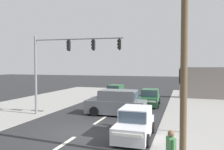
% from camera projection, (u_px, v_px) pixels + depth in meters
% --- Properties ---
extents(ground_plane, '(140.00, 140.00, 0.00)m').
position_uv_depth(ground_plane, '(81.00, 133.00, 12.18)').
color(ground_plane, '#28282B').
extents(lane_dash_near, '(0.20, 2.40, 0.01)m').
position_uv_depth(lane_dash_near, '(63.00, 145.00, 10.28)').
color(lane_dash_near, silver).
rests_on(lane_dash_near, ground).
extents(lane_dash_mid, '(0.20, 2.40, 0.01)m').
position_uv_depth(lane_dash_mid, '(101.00, 120.00, 15.04)').
color(lane_dash_mid, silver).
rests_on(lane_dash_mid, ground).
extents(lane_dash_far, '(0.20, 2.40, 0.01)m').
position_uv_depth(lane_dash_far, '(120.00, 107.00, 19.79)').
color(lane_dash_far, silver).
rests_on(lane_dash_far, ground).
extents(kerb_left_verge, '(8.00, 40.00, 0.02)m').
position_uv_depth(kerb_left_verge, '(12.00, 110.00, 18.61)').
color(kerb_left_verge, gray).
rests_on(kerb_left_verge, ground).
extents(utility_pole_foreground_right, '(3.78, 0.39, 9.61)m').
position_uv_depth(utility_pole_foreground_right, '(181.00, 28.00, 8.30)').
color(utility_pole_foreground_right, brown).
rests_on(utility_pole_foreground_right, ground).
extents(traffic_signal_mast, '(6.86, 1.00, 6.00)m').
position_uv_depth(traffic_signal_mast, '(65.00, 58.00, 16.18)').
color(traffic_signal_mast, slate).
rests_on(traffic_signal_mast, ground).
extents(pedestal_signal_right_kerb, '(0.43, 0.31, 3.56)m').
position_uv_depth(pedestal_signal_right_kerb, '(183.00, 90.00, 12.07)').
color(pedestal_signal_right_kerb, slate).
rests_on(pedestal_signal_right_kerb, ground).
extents(suv_receding_far, '(4.57, 2.13, 1.90)m').
position_uv_depth(suv_receding_far, '(117.00, 103.00, 16.59)').
color(suv_receding_far, slate).
rests_on(suv_receding_far, ground).
extents(hatchback_crossing_left, '(1.91, 3.70, 1.53)m').
position_uv_depth(hatchback_crossing_left, '(150.00, 98.00, 20.60)').
color(hatchback_crossing_left, '#235633').
rests_on(hatchback_crossing_left, ground).
extents(hatchback_kerbside_parked, '(1.93, 3.72, 1.53)m').
position_uv_depth(hatchback_kerbside_parked, '(116.00, 92.00, 25.67)').
color(hatchback_kerbside_parked, '#235633').
rests_on(hatchback_kerbside_parked, ground).
extents(hatchback_oncoming_mid, '(1.84, 3.67, 1.53)m').
position_uv_depth(hatchback_oncoming_mid, '(135.00, 124.00, 11.37)').
color(hatchback_oncoming_mid, silver).
rests_on(hatchback_oncoming_mid, ground).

